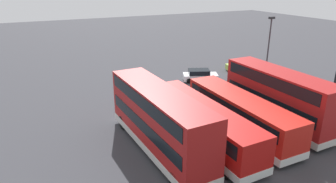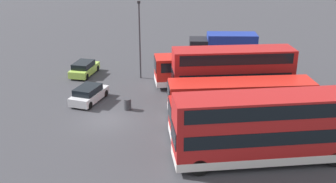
{
  "view_description": "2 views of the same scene",
  "coord_description": "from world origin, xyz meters",
  "px_view_note": "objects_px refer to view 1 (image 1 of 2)",
  "views": [
    {
      "loc": [
        14.72,
        27.81,
        11.51
      ],
      "look_at": [
        2.44,
        2.43,
        1.07
      ],
      "focal_mm": 32.47,
      "sensor_mm": 36.0,
      "label": 1
    },
    {
      "loc": [
        29.25,
        2.61,
        13.74
      ],
      "look_at": [
        -1.81,
        4.93,
        1.55
      ],
      "focal_mm": 43.45,
      "sensor_mm": 36.0,
      "label": 2
    }
  ],
  "objects_px": {
    "bus_double_decker_second": "(278,96)",
    "car_hatchback_silver": "(242,66)",
    "bus_single_deck_fourth": "(202,122)",
    "bus_single_deck_third": "(240,113)",
    "bus_double_decker_fifth": "(159,119)",
    "waste_bin_yellow": "(201,88)",
    "lamp_post_tall": "(269,46)",
    "car_small_green": "(200,75)",
    "bus_single_deck_near_end": "(302,96)"
  },
  "relations": [
    {
      "from": "bus_single_deck_fourth",
      "to": "lamp_post_tall",
      "type": "xyz_separation_m",
      "value": [
        -13.42,
        -7.88,
        2.93
      ]
    },
    {
      "from": "bus_double_decker_second",
      "to": "bus_single_deck_near_end",
      "type": "bearing_deg",
      "value": -170.76
    },
    {
      "from": "bus_single_deck_third",
      "to": "bus_single_deck_fourth",
      "type": "distance_m",
      "value": 3.59
    },
    {
      "from": "bus_single_deck_near_end",
      "to": "bus_single_deck_fourth",
      "type": "xyz_separation_m",
      "value": [
        10.98,
        0.53,
        -0.0
      ]
    },
    {
      "from": "bus_single_deck_third",
      "to": "bus_double_decker_fifth",
      "type": "distance_m",
      "value": 7.0
    },
    {
      "from": "bus_single_deck_near_end",
      "to": "car_hatchback_silver",
      "type": "distance_m",
      "value": 13.7
    },
    {
      "from": "waste_bin_yellow",
      "to": "bus_single_deck_near_end",
      "type": "bearing_deg",
      "value": 122.54
    },
    {
      "from": "bus_single_deck_third",
      "to": "bus_single_deck_near_end",
      "type": "bearing_deg",
      "value": -176.48
    },
    {
      "from": "car_small_green",
      "to": "car_hatchback_silver",
      "type": "bearing_deg",
      "value": -170.26
    },
    {
      "from": "car_small_green",
      "to": "waste_bin_yellow",
      "type": "distance_m",
      "value": 3.9
    },
    {
      "from": "lamp_post_tall",
      "to": "waste_bin_yellow",
      "type": "bearing_deg",
      "value": -8.46
    },
    {
      "from": "bus_single_deck_near_end",
      "to": "bus_double_decker_second",
      "type": "distance_m",
      "value": 3.79
    },
    {
      "from": "bus_single_deck_fourth",
      "to": "lamp_post_tall",
      "type": "height_order",
      "value": "lamp_post_tall"
    },
    {
      "from": "bus_single_deck_third",
      "to": "car_small_green",
      "type": "relative_size",
      "value": 2.58
    },
    {
      "from": "car_small_green",
      "to": "bus_double_decker_fifth",
      "type": "bearing_deg",
      "value": 48.23
    },
    {
      "from": "bus_single_deck_near_end",
      "to": "bus_double_decker_fifth",
      "type": "distance_m",
      "value": 14.36
    },
    {
      "from": "bus_single_deck_near_end",
      "to": "car_hatchback_silver",
      "type": "height_order",
      "value": "bus_single_deck_near_end"
    },
    {
      "from": "bus_double_decker_second",
      "to": "waste_bin_yellow",
      "type": "xyz_separation_m",
      "value": [
        1.78,
        -9.12,
        -1.97
      ]
    },
    {
      "from": "bus_double_decker_second",
      "to": "bus_single_deck_fourth",
      "type": "height_order",
      "value": "bus_double_decker_second"
    },
    {
      "from": "bus_single_deck_third",
      "to": "car_small_green",
      "type": "height_order",
      "value": "bus_single_deck_third"
    },
    {
      "from": "car_hatchback_silver",
      "to": "bus_single_deck_fourth",
      "type": "bearing_deg",
      "value": 42.8
    },
    {
      "from": "car_hatchback_silver",
      "to": "lamp_post_tall",
      "type": "distance_m",
      "value": 7.08
    },
    {
      "from": "bus_single_deck_third",
      "to": "car_small_green",
      "type": "bearing_deg",
      "value": -107.58
    },
    {
      "from": "car_small_green",
      "to": "waste_bin_yellow",
      "type": "bearing_deg",
      "value": 59.75
    },
    {
      "from": "bus_double_decker_fifth",
      "to": "waste_bin_yellow",
      "type": "height_order",
      "value": "bus_double_decker_fifth"
    },
    {
      "from": "bus_double_decker_fifth",
      "to": "lamp_post_tall",
      "type": "bearing_deg",
      "value": -155.58
    },
    {
      "from": "bus_double_decker_fifth",
      "to": "car_hatchback_silver",
      "type": "bearing_deg",
      "value": -143.5
    },
    {
      "from": "waste_bin_yellow",
      "to": "bus_double_decker_second",
      "type": "bearing_deg",
      "value": 101.06
    },
    {
      "from": "bus_double_decker_second",
      "to": "car_hatchback_silver",
      "type": "height_order",
      "value": "bus_double_decker_second"
    },
    {
      "from": "bus_single_deck_third",
      "to": "car_small_green",
      "type": "distance_m",
      "value": 12.98
    },
    {
      "from": "bus_single_deck_near_end",
      "to": "bus_single_deck_third",
      "type": "xyz_separation_m",
      "value": [
        7.39,
        0.45,
        -0.0
      ]
    },
    {
      "from": "bus_single_deck_third",
      "to": "lamp_post_tall",
      "type": "height_order",
      "value": "lamp_post_tall"
    },
    {
      "from": "bus_single_deck_third",
      "to": "car_hatchback_silver",
      "type": "relative_size",
      "value": 2.6
    },
    {
      "from": "bus_single_deck_fourth",
      "to": "waste_bin_yellow",
      "type": "relative_size",
      "value": 12.69
    },
    {
      "from": "bus_double_decker_fifth",
      "to": "car_small_green",
      "type": "height_order",
      "value": "bus_double_decker_fifth"
    },
    {
      "from": "bus_single_deck_fourth",
      "to": "car_hatchback_silver",
      "type": "bearing_deg",
      "value": -137.2
    },
    {
      "from": "bus_double_decker_fifth",
      "to": "waste_bin_yellow",
      "type": "relative_size",
      "value": 12.29
    },
    {
      "from": "bus_single_deck_near_end",
      "to": "bus_double_decker_fifth",
      "type": "relative_size",
      "value": 1.04
    },
    {
      "from": "car_hatchback_silver",
      "to": "waste_bin_yellow",
      "type": "distance_m",
      "value": 10.31
    },
    {
      "from": "bus_single_deck_fourth",
      "to": "car_small_green",
      "type": "relative_size",
      "value": 2.71
    },
    {
      "from": "bus_single_deck_fourth",
      "to": "bus_double_decker_second",
      "type": "bearing_deg",
      "value": 179.48
    },
    {
      "from": "bus_single_deck_fourth",
      "to": "lamp_post_tall",
      "type": "distance_m",
      "value": 15.84
    },
    {
      "from": "car_hatchback_silver",
      "to": "waste_bin_yellow",
      "type": "xyz_separation_m",
      "value": [
        9.22,
        4.61,
        -0.22
      ]
    },
    {
      "from": "bus_single_deck_near_end",
      "to": "car_hatchback_silver",
      "type": "bearing_deg",
      "value": -106.05
    },
    {
      "from": "waste_bin_yellow",
      "to": "bus_single_deck_third",
      "type": "bearing_deg",
      "value": 77.75
    },
    {
      "from": "bus_double_decker_fifth",
      "to": "waste_bin_yellow",
      "type": "distance_m",
      "value": 12.66
    },
    {
      "from": "bus_single_deck_third",
      "to": "waste_bin_yellow",
      "type": "relative_size",
      "value": 12.08
    },
    {
      "from": "bus_single_deck_third",
      "to": "lamp_post_tall",
      "type": "relative_size",
      "value": 1.48
    },
    {
      "from": "bus_double_decker_fifth",
      "to": "waste_bin_yellow",
      "type": "bearing_deg",
      "value": -135.33
    },
    {
      "from": "bus_double_decker_second",
      "to": "bus_single_deck_fourth",
      "type": "distance_m",
      "value": 7.37
    }
  ]
}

